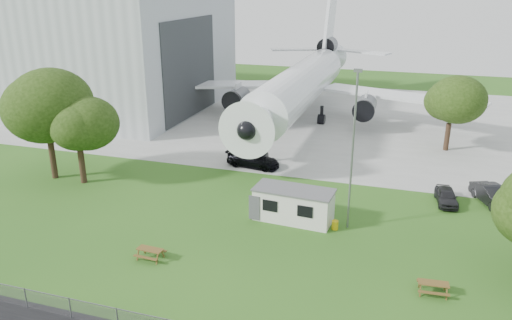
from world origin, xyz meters
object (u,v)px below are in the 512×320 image
(hangar, at_px, (70,41))
(airliner, at_px, (303,82))
(site_cabin, at_px, (294,205))
(picnic_east, at_px, (432,293))
(picnic_west, at_px, (151,259))

(hangar, distance_m, airliner, 36.21)
(site_cabin, bearing_deg, picnic_east, -34.58)
(hangar, height_order, site_cabin, hangar)
(airliner, xyz_separation_m, site_cabin, (5.95, -29.68, -3.96))
(hangar, bearing_deg, picnic_east, -35.26)
(hangar, bearing_deg, airliner, -0.22)
(picnic_east, bearing_deg, airliner, 109.23)
(site_cabin, distance_m, picnic_east, 12.61)
(hangar, xyz_separation_m, picnic_east, (52.25, -36.94, -9.41))
(hangar, relative_size, picnic_west, 23.89)
(hangar, xyz_separation_m, site_cabin, (41.92, -29.82, -8.09))
(hangar, distance_m, site_cabin, 52.08)
(airliner, height_order, site_cabin, airliner)
(hangar, distance_m, picnic_west, 52.26)
(hangar, distance_m, picnic_east, 64.68)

